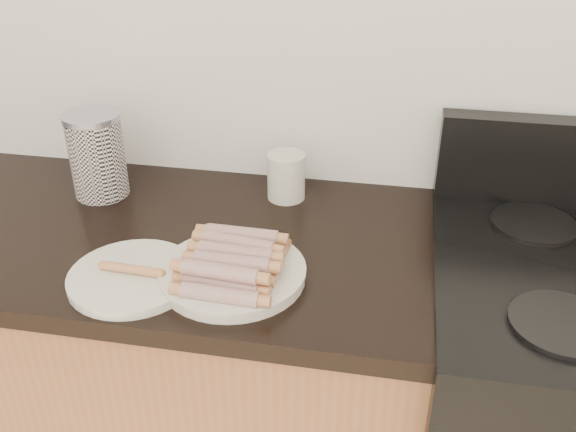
% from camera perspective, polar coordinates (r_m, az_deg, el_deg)
% --- Properties ---
extents(wall_back, '(4.00, 0.04, 2.60)m').
position_cam_1_polar(wall_back, '(1.48, -1.80, 17.64)').
color(wall_back, silver).
rests_on(wall_back, ground).
extents(burner_near_left, '(0.18, 0.18, 0.01)m').
position_cam_1_polar(burner_near_left, '(1.19, 23.22, -8.81)').
color(burner_near_left, black).
rests_on(burner_near_left, stove).
extents(burner_far_left, '(0.18, 0.18, 0.01)m').
position_cam_1_polar(burner_far_left, '(1.47, 21.00, -0.62)').
color(burner_far_left, black).
rests_on(burner_far_left, stove).
extents(main_plate, '(0.28, 0.28, 0.02)m').
position_cam_1_polar(main_plate, '(1.23, -4.93, -5.20)').
color(main_plate, white).
rests_on(main_plate, counter_slab).
extents(side_plate, '(0.29, 0.29, 0.02)m').
position_cam_1_polar(side_plate, '(1.25, -13.64, -5.29)').
color(side_plate, white).
rests_on(side_plate, counter_slab).
extents(hotdog_pile, '(0.14, 0.24, 0.06)m').
position_cam_1_polar(hotdog_pile, '(1.21, -5.00, -3.83)').
color(hotdog_pile, '#A03A3D').
rests_on(hotdog_pile, main_plate).
extents(plain_sausages, '(0.12, 0.02, 0.02)m').
position_cam_1_polar(plain_sausages, '(1.24, -13.74, -4.62)').
color(plain_sausages, '#DD8C50').
rests_on(plain_sausages, side_plate).
extents(canister, '(0.13, 0.13, 0.20)m').
position_cam_1_polar(canister, '(1.55, -16.61, 5.23)').
color(canister, white).
rests_on(canister, counter_slab).
extents(mug, '(0.10, 0.10, 0.11)m').
position_cam_1_polar(mug, '(1.48, -0.16, 3.55)').
color(mug, white).
rests_on(mug, counter_slab).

